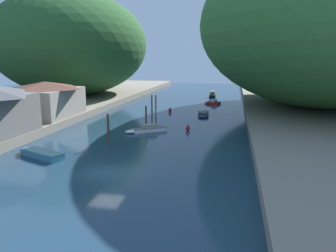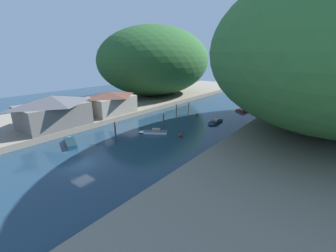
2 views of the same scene
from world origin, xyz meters
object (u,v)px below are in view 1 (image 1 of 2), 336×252
(boat_mid_channel, at_px, (203,114))
(channel_buoy_far, at_px, (188,128))
(person_on_quay, at_px, (45,113))
(person_by_boathouse, at_px, (13,125))
(boat_cabin_cruiser, at_px, (39,153))
(channel_buoy_near, at_px, (170,110))
(boat_far_upstream, at_px, (212,103))
(boathouse_shed, at_px, (46,99))
(boat_moored_right, at_px, (145,129))
(boat_red_skiff, at_px, (213,95))

(boat_mid_channel, relative_size, channel_buoy_far, 5.76)
(person_on_quay, bearing_deg, person_by_boathouse, 170.59)
(boat_cabin_cruiser, xyz_separation_m, channel_buoy_near, (7.26, 28.03, 0.02))
(channel_buoy_far, relative_size, person_on_quay, 0.53)
(boat_mid_channel, height_order, boat_far_upstream, boat_far_upstream)
(boathouse_shed, relative_size, channel_buoy_near, 12.14)
(channel_buoy_near, bearing_deg, person_on_quay, -130.21)
(boat_far_upstream, bearing_deg, boat_moored_right, 179.60)
(boat_far_upstream, xyz_separation_m, person_on_quay, (-20.19, -27.61, 1.73))
(boat_red_skiff, relative_size, boat_cabin_cruiser, 0.93)
(channel_buoy_near, bearing_deg, boat_cabin_cruiser, -104.52)
(boat_far_upstream, height_order, person_by_boathouse, person_by_boathouse)
(person_by_boathouse, bearing_deg, channel_buoy_near, -33.86)
(boat_mid_channel, height_order, person_by_boathouse, person_by_boathouse)
(boat_red_skiff, bearing_deg, boat_moored_right, -101.11)
(person_on_quay, bearing_deg, boat_far_upstream, -52.90)
(boat_far_upstream, relative_size, person_by_boathouse, 2.06)
(boat_mid_channel, distance_m, boat_cabin_cruiser, 28.69)
(channel_buoy_far, distance_m, person_on_quay, 19.03)
(boathouse_shed, height_order, boat_cabin_cruiser, boathouse_shed)
(boat_mid_channel, xyz_separation_m, boat_red_skiff, (-0.28, 25.50, 0.22))
(boathouse_shed, relative_size, boat_red_skiff, 1.99)
(boathouse_shed, height_order, boat_mid_channel, boathouse_shed)
(boathouse_shed, distance_m, channel_buoy_near, 20.53)
(boat_mid_channel, xyz_separation_m, boat_far_upstream, (0.43, 13.98, 0.04))
(boat_mid_channel, distance_m, channel_buoy_near, 6.57)
(boat_cabin_cruiser, height_order, channel_buoy_far, channel_buoy_far)
(boat_mid_channel, bearing_deg, channel_buoy_far, 80.69)
(boat_mid_channel, xyz_separation_m, person_by_boathouse, (-18.74, -21.58, 1.77))
(boat_red_skiff, xyz_separation_m, person_by_boathouse, (-18.46, -47.08, 1.56))
(channel_buoy_near, height_order, person_on_quay, person_on_quay)
(boat_mid_channel, bearing_deg, boat_moored_right, 60.43)
(person_on_quay, bearing_deg, boat_moored_right, -104.54)
(boat_cabin_cruiser, xyz_separation_m, person_by_boathouse, (-5.45, 3.85, 1.71))
(boat_cabin_cruiser, xyz_separation_m, channel_buoy_far, (12.35, 14.11, 0.03))
(boathouse_shed, xyz_separation_m, boat_cabin_cruiser, (7.99, -14.67, -3.26))
(boathouse_shed, xyz_separation_m, boat_red_skiff, (21.00, 36.26, -3.11))
(person_on_quay, bearing_deg, boat_mid_channel, -72.13)
(boat_red_skiff, bearing_deg, boathouse_shed, -122.57)
(boat_far_upstream, bearing_deg, boathouse_shed, 151.92)
(boat_red_skiff, relative_size, channel_buoy_near, 6.11)
(boat_red_skiff, height_order, channel_buoy_near, boat_red_skiff)
(boat_mid_channel, bearing_deg, person_on_quay, 30.06)
(boat_far_upstream, xyz_separation_m, boat_cabin_cruiser, (-13.72, -39.41, 0.03))
(boat_far_upstream, relative_size, person_on_quay, 2.06)
(channel_buoy_near, height_order, channel_buoy_far, channel_buoy_far)
(boat_moored_right, height_order, boat_red_skiff, boat_red_skiff)
(boathouse_shed, distance_m, boat_moored_right, 15.69)
(boathouse_shed, height_order, person_by_boathouse, boathouse_shed)
(boat_far_upstream, distance_m, boat_red_skiff, 11.55)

